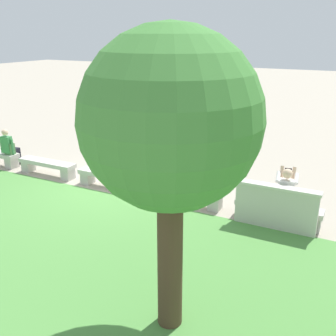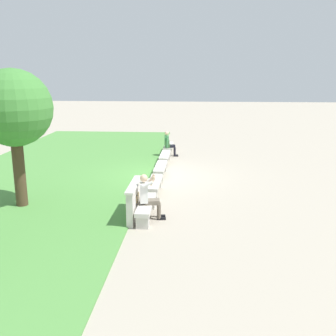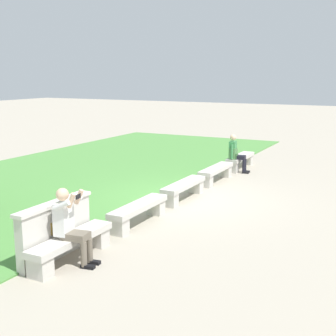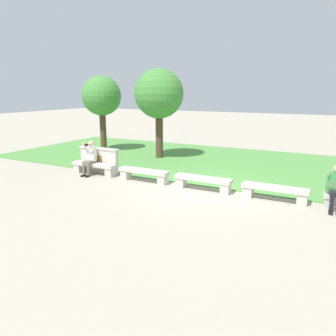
{
  "view_description": "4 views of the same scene",
  "coord_description": "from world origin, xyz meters",
  "px_view_note": "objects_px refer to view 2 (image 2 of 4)",
  "views": [
    {
      "loc": [
        -6.02,
        8.28,
        4.09
      ],
      "look_at": [
        -1.61,
        -0.34,
        0.74
      ],
      "focal_mm": 42.0,
      "sensor_mm": 36.0,
      "label": 1
    },
    {
      "loc": [
        -15.24,
        -1.4,
        4.13
      ],
      "look_at": [
        -1.7,
        -0.43,
        0.77
      ],
      "focal_mm": 42.0,
      "sensor_mm": 36.0,
      "label": 2
    },
    {
      "loc": [
        -10.64,
        -4.99,
        3.18
      ],
      "look_at": [
        -1.06,
        -0.09,
        1.02
      ],
      "focal_mm": 50.0,
      "sensor_mm": 36.0,
      "label": 3
    },
    {
      "loc": [
        3.79,
        -9.72,
        3.2
      ],
      "look_at": [
        -0.94,
        -0.67,
        0.79
      ],
      "focal_mm": 35.0,
      "sensor_mm": 36.0,
      "label": 4
    }
  ],
  "objects_px": {
    "bench_main": "(146,207)",
    "bench_near": "(154,185)",
    "bench_end": "(168,148)",
    "bench_mid": "(160,169)",
    "person_distant": "(169,143)",
    "tree_behind_wall": "(14,109)",
    "backpack": "(168,144)",
    "person_photographer": "(148,194)",
    "bench_far": "(165,157)"
  },
  "relations": [
    {
      "from": "bench_end",
      "to": "bench_near",
      "type": "bearing_deg",
      "value": 180.0
    },
    {
      "from": "tree_behind_wall",
      "to": "backpack",
      "type": "bearing_deg",
      "value": -27.71
    },
    {
      "from": "backpack",
      "to": "person_distant",
      "type": "bearing_deg",
      "value": -36.09
    },
    {
      "from": "person_photographer",
      "to": "tree_behind_wall",
      "type": "relative_size",
      "value": 0.31
    },
    {
      "from": "person_photographer",
      "to": "person_distant",
      "type": "height_order",
      "value": "person_photographer"
    },
    {
      "from": "bench_far",
      "to": "person_photographer",
      "type": "height_order",
      "value": "person_photographer"
    },
    {
      "from": "bench_main",
      "to": "person_distant",
      "type": "height_order",
      "value": "person_distant"
    },
    {
      "from": "bench_end",
      "to": "person_distant",
      "type": "xyz_separation_m",
      "value": [
        -0.7,
        -0.07,
        0.37
      ]
    },
    {
      "from": "backpack",
      "to": "bench_mid",
      "type": "bearing_deg",
      "value": 179.84
    },
    {
      "from": "bench_near",
      "to": "person_distant",
      "type": "height_order",
      "value": "person_distant"
    },
    {
      "from": "person_distant",
      "to": "backpack",
      "type": "distance_m",
      "value": 0.1
    },
    {
      "from": "bench_near",
      "to": "bench_mid",
      "type": "height_order",
      "value": "same"
    },
    {
      "from": "bench_far",
      "to": "tree_behind_wall",
      "type": "relative_size",
      "value": 0.46
    },
    {
      "from": "bench_near",
      "to": "bench_end",
      "type": "height_order",
      "value": "same"
    },
    {
      "from": "bench_near",
      "to": "tree_behind_wall",
      "type": "bearing_deg",
      "value": 111.55
    },
    {
      "from": "bench_end",
      "to": "backpack",
      "type": "bearing_deg",
      "value": -179.21
    },
    {
      "from": "bench_end",
      "to": "person_photographer",
      "type": "distance_m",
      "value": 9.27
    },
    {
      "from": "bench_main",
      "to": "bench_end",
      "type": "height_order",
      "value": "same"
    },
    {
      "from": "bench_mid",
      "to": "backpack",
      "type": "relative_size",
      "value": 4.51
    },
    {
      "from": "person_photographer",
      "to": "tree_behind_wall",
      "type": "bearing_deg",
      "value": 78.81
    },
    {
      "from": "bench_mid",
      "to": "tree_behind_wall",
      "type": "bearing_deg",
      "value": 133.94
    },
    {
      "from": "bench_end",
      "to": "backpack",
      "type": "xyz_separation_m",
      "value": [
        -0.77,
        -0.01,
        0.33
      ]
    },
    {
      "from": "bench_near",
      "to": "person_distant",
      "type": "distance_m",
      "value": 6.17
    },
    {
      "from": "bench_near",
      "to": "tree_behind_wall",
      "type": "relative_size",
      "value": 0.46
    },
    {
      "from": "bench_main",
      "to": "person_photographer",
      "type": "relative_size",
      "value": 1.46
    },
    {
      "from": "bench_far",
      "to": "bench_end",
      "type": "bearing_deg",
      "value": 0.0
    },
    {
      "from": "bench_main",
      "to": "bench_mid",
      "type": "height_order",
      "value": "same"
    },
    {
      "from": "bench_far",
      "to": "bench_main",
      "type": "bearing_deg",
      "value": 180.0
    },
    {
      "from": "bench_main",
      "to": "backpack",
      "type": "xyz_separation_m",
      "value": [
        8.37,
        -0.01,
        0.33
      ]
    },
    {
      "from": "bench_far",
      "to": "person_distant",
      "type": "relative_size",
      "value": 1.53
    },
    {
      "from": "bench_near",
      "to": "bench_far",
      "type": "bearing_deg",
      "value": 0.0
    },
    {
      "from": "bench_mid",
      "to": "person_photographer",
      "type": "distance_m",
      "value": 4.7
    },
    {
      "from": "person_distant",
      "to": "bench_mid",
      "type": "bearing_deg",
      "value": 179.03
    },
    {
      "from": "bench_near",
      "to": "person_distant",
      "type": "xyz_separation_m",
      "value": [
        6.16,
        -0.07,
        0.37
      ]
    },
    {
      "from": "bench_far",
      "to": "person_photographer",
      "type": "bearing_deg",
      "value": -179.37
    },
    {
      "from": "bench_mid",
      "to": "bench_end",
      "type": "relative_size",
      "value": 1.0
    },
    {
      "from": "bench_mid",
      "to": "tree_behind_wall",
      "type": "relative_size",
      "value": 0.46
    },
    {
      "from": "bench_far",
      "to": "bench_end",
      "type": "relative_size",
      "value": 1.0
    },
    {
      "from": "bench_mid",
      "to": "person_photographer",
      "type": "relative_size",
      "value": 1.46
    },
    {
      "from": "bench_main",
      "to": "person_distant",
      "type": "bearing_deg",
      "value": -0.45
    },
    {
      "from": "bench_near",
      "to": "backpack",
      "type": "relative_size",
      "value": 4.51
    },
    {
      "from": "bench_mid",
      "to": "person_distant",
      "type": "height_order",
      "value": "person_distant"
    },
    {
      "from": "bench_main",
      "to": "bench_near",
      "type": "xyz_separation_m",
      "value": [
        2.29,
        0.0,
        0.0
      ]
    },
    {
      "from": "bench_mid",
      "to": "bench_end",
      "type": "xyz_separation_m",
      "value": [
        4.57,
        0.0,
        0.0
      ]
    },
    {
      "from": "bench_mid",
      "to": "person_distant",
      "type": "xyz_separation_m",
      "value": [
        3.88,
        -0.07,
        0.37
      ]
    },
    {
      "from": "bench_near",
      "to": "person_photographer",
      "type": "bearing_deg",
      "value": -178.17
    },
    {
      "from": "person_photographer",
      "to": "person_distant",
      "type": "distance_m",
      "value": 8.56
    },
    {
      "from": "person_photographer",
      "to": "bench_far",
      "type": "bearing_deg",
      "value": 0.63
    },
    {
      "from": "bench_main",
      "to": "person_distant",
      "type": "distance_m",
      "value": 8.46
    },
    {
      "from": "bench_end",
      "to": "person_distant",
      "type": "height_order",
      "value": "person_distant"
    }
  ]
}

